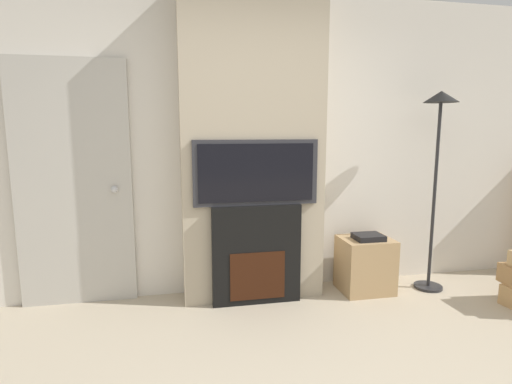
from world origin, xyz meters
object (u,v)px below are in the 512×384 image
at_px(floor_lamp, 438,137).
at_px(television, 256,173).
at_px(media_stand, 365,264).
at_px(fireplace, 256,254).

bearing_deg(floor_lamp, television, 179.18).
bearing_deg(media_stand, television, -177.98).
xyz_separation_m(fireplace, television, (0.00, -0.00, 0.71)).
height_order(fireplace, floor_lamp, floor_lamp).
relative_size(floor_lamp, media_stand, 3.31).
bearing_deg(media_stand, floor_lamp, -5.51).
xyz_separation_m(floor_lamp, media_stand, (-0.63, 0.06, -1.18)).
xyz_separation_m(fireplace, floor_lamp, (1.68, -0.03, 1.01)).
xyz_separation_m(television, media_stand, (1.05, 0.04, -0.88)).
relative_size(television, media_stand, 1.91).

